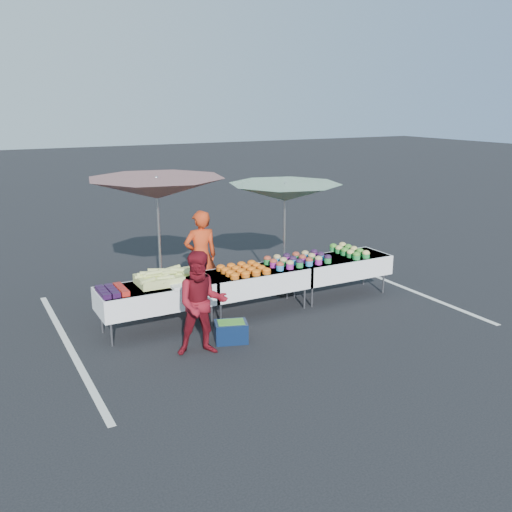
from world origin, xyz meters
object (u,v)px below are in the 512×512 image
table_center (256,279)px  umbrella_right (285,193)px  customer (202,304)px  storage_bin (231,331)px  umbrella_left (157,189)px  table_left (156,295)px  vendor (201,257)px  table_right (340,266)px

table_center → umbrella_right: 1.73m
customer → storage_bin: bearing=35.8°
umbrella_left → storage_bin: (0.48, -1.79, -1.98)m
table_left → storage_bin: bearing=-49.8°
table_left → customer: 1.22m
customer → storage_bin: 0.84m
table_left → vendor: vendor is taller
vendor → customer: vendor is taller
table_center → umbrella_right: size_ratio=0.79×
customer → umbrella_right: 3.22m
umbrella_right → storage_bin: bearing=-140.3°
table_center → umbrella_right: umbrella_right is taller
customer → umbrella_left: umbrella_left is taller
table_right → vendor: bearing=159.4°
vendor → customer: bearing=71.0°
table_center → umbrella_right: bearing=32.1°
table_center → customer: (-1.52, -1.18, 0.19)m
vendor → umbrella_right: bearing=171.3°
table_right → customer: 3.52m
table_left → storage_bin: size_ratio=3.22×
umbrella_left → storage_bin: bearing=-74.9°
table_left → umbrella_left: size_ratio=0.69×
umbrella_left → table_left: bearing=-113.8°
vendor → umbrella_left: 1.53m
table_right → umbrella_right: size_ratio=0.79×
umbrella_left → storage_bin: umbrella_left is taller
umbrella_left → table_right: bearing=-13.8°
table_left → storage_bin: table_left is taller
table_center → umbrella_left: umbrella_left is taller
vendor → umbrella_left: size_ratio=0.63×
vendor → umbrella_left: (-0.81, -0.12, 1.30)m
customer → table_left: bearing=120.3°
table_right → table_center: bearing=180.0°
table_center → customer: bearing=-142.2°
storage_bin → table_right: bearing=38.4°
table_right → vendor: (-2.44, 0.92, 0.27)m
table_right → customer: size_ratio=1.21×
storage_bin → customer: bearing=-142.1°
vendor → customer: size_ratio=1.10×
table_center → customer: customer is taller
table_right → umbrella_left: umbrella_left is taller
table_left → storage_bin: 1.36m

